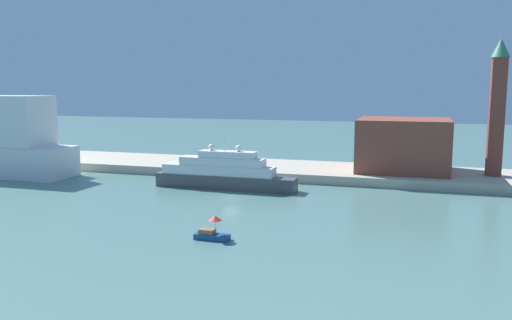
{
  "coord_description": "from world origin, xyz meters",
  "views": [
    {
      "loc": [
        29.62,
        -79.1,
        18.24
      ],
      "look_at": [
        2.5,
        6.0,
        5.67
      ],
      "focal_mm": 36.42,
      "sensor_mm": 36.0,
      "label": 1
    }
  ],
  "objects_px": {
    "large_yacht": "(223,173)",
    "person_figure": "(242,165)",
    "mooring_bollard": "(265,170)",
    "parked_car": "(223,162)",
    "small_motorboat": "(212,232)",
    "harbor_building": "(404,145)",
    "bell_tower": "(497,103)"
  },
  "relations": [
    {
      "from": "large_yacht",
      "to": "person_figure",
      "type": "xyz_separation_m",
      "value": [
        -0.55,
        12.25,
        -0.15
      ]
    },
    {
      "from": "large_yacht",
      "to": "small_motorboat",
      "type": "distance_m",
      "value": 31.92
    },
    {
      "from": "large_yacht",
      "to": "mooring_bollard",
      "type": "xyz_separation_m",
      "value": [
        4.89,
        9.77,
        -0.58
      ]
    },
    {
      "from": "mooring_bollard",
      "to": "person_figure",
      "type": "bearing_deg",
      "value": 155.52
    },
    {
      "from": "large_yacht",
      "to": "harbor_building",
      "type": "height_order",
      "value": "harbor_building"
    },
    {
      "from": "person_figure",
      "to": "mooring_bollard",
      "type": "height_order",
      "value": "person_figure"
    },
    {
      "from": "small_motorboat",
      "to": "large_yacht",
      "type": "bearing_deg",
      "value": 108.78
    },
    {
      "from": "bell_tower",
      "to": "small_motorboat",
      "type": "bearing_deg",
      "value": -127.04
    },
    {
      "from": "small_motorboat",
      "to": "person_figure",
      "type": "relative_size",
      "value": 2.41
    },
    {
      "from": "mooring_bollard",
      "to": "harbor_building",
      "type": "bearing_deg",
      "value": 21.12
    },
    {
      "from": "small_motorboat",
      "to": "person_figure",
      "type": "bearing_deg",
      "value": 104.3
    },
    {
      "from": "small_motorboat",
      "to": "parked_car",
      "type": "distance_m",
      "value": 49.51
    },
    {
      "from": "large_yacht",
      "to": "person_figure",
      "type": "distance_m",
      "value": 12.26
    },
    {
      "from": "large_yacht",
      "to": "parked_car",
      "type": "height_order",
      "value": "large_yacht"
    },
    {
      "from": "parked_car",
      "to": "mooring_bollard",
      "type": "xyz_separation_m",
      "value": [
        11.29,
        -6.66,
        -0.22
      ]
    },
    {
      "from": "small_motorboat",
      "to": "bell_tower",
      "type": "xyz_separation_m",
      "value": [
        36.7,
        48.64,
        14.44
      ]
    },
    {
      "from": "parked_car",
      "to": "bell_tower",
      "type": "bearing_deg",
      "value": 2.19
    },
    {
      "from": "parked_car",
      "to": "person_figure",
      "type": "distance_m",
      "value": 7.2
    },
    {
      "from": "harbor_building",
      "to": "parked_car",
      "type": "relative_size",
      "value": 4.56
    },
    {
      "from": "small_motorboat",
      "to": "parked_car",
      "type": "height_order",
      "value": "parked_car"
    },
    {
      "from": "small_motorboat",
      "to": "bell_tower",
      "type": "height_order",
      "value": "bell_tower"
    },
    {
      "from": "parked_car",
      "to": "mooring_bollard",
      "type": "bearing_deg",
      "value": -30.53
    },
    {
      "from": "large_yacht",
      "to": "bell_tower",
      "type": "bearing_deg",
      "value": 21.47
    },
    {
      "from": "large_yacht",
      "to": "person_figure",
      "type": "height_order",
      "value": "large_yacht"
    },
    {
      "from": "large_yacht",
      "to": "person_figure",
      "type": "bearing_deg",
      "value": 92.59
    },
    {
      "from": "large_yacht",
      "to": "mooring_bollard",
      "type": "bearing_deg",
      "value": 63.44
    },
    {
      "from": "large_yacht",
      "to": "parked_car",
      "type": "xyz_separation_m",
      "value": [
        -6.41,
        16.43,
        -0.36
      ]
    },
    {
      "from": "harbor_building",
      "to": "mooring_bollard",
      "type": "bearing_deg",
      "value": -158.88
    },
    {
      "from": "parked_car",
      "to": "mooring_bollard",
      "type": "distance_m",
      "value": 13.11
    },
    {
      "from": "large_yacht",
      "to": "harbor_building",
      "type": "distance_m",
      "value": 36.65
    },
    {
      "from": "large_yacht",
      "to": "parked_car",
      "type": "bearing_deg",
      "value": 111.31
    },
    {
      "from": "bell_tower",
      "to": "person_figure",
      "type": "bearing_deg",
      "value": -172.54
    }
  ]
}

